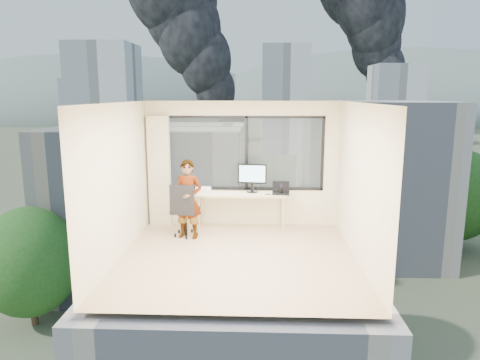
{
  "coord_description": "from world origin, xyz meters",
  "views": [
    {
      "loc": [
        0.32,
        -7.05,
        2.74
      ],
      "look_at": [
        0.0,
        1.0,
        1.15
      ],
      "focal_mm": 32.78,
      "sensor_mm": 36.0,
      "label": 1
    }
  ],
  "objects_px": {
    "laptop": "(281,189)",
    "handbag": "(280,186)",
    "chair": "(185,209)",
    "person": "(188,199)",
    "game_console": "(203,189)",
    "desk": "(241,211)",
    "monitor": "(252,178)"
  },
  "relations": [
    {
      "from": "chair",
      "to": "laptop",
      "type": "relative_size",
      "value": 2.96
    },
    {
      "from": "chair",
      "to": "person",
      "type": "height_order",
      "value": "person"
    },
    {
      "from": "desk",
      "to": "person",
      "type": "relative_size",
      "value": 1.18
    },
    {
      "from": "desk",
      "to": "chair",
      "type": "xyz_separation_m",
      "value": [
        -1.07,
        -0.52,
        0.17
      ]
    },
    {
      "from": "laptop",
      "to": "handbag",
      "type": "relative_size",
      "value": 1.42
    },
    {
      "from": "laptop",
      "to": "handbag",
      "type": "height_order",
      "value": "laptop"
    },
    {
      "from": "chair",
      "to": "person",
      "type": "distance_m",
      "value": 0.26
    },
    {
      "from": "chair",
      "to": "laptop",
      "type": "xyz_separation_m",
      "value": [
        1.87,
        0.46,
        0.32
      ]
    },
    {
      "from": "laptop",
      "to": "desk",
      "type": "bearing_deg",
      "value": -179.78
    },
    {
      "from": "desk",
      "to": "monitor",
      "type": "height_order",
      "value": "monitor"
    },
    {
      "from": "person",
      "to": "desk",
      "type": "bearing_deg",
      "value": 42.76
    },
    {
      "from": "chair",
      "to": "handbag",
      "type": "relative_size",
      "value": 4.2
    },
    {
      "from": "chair",
      "to": "person",
      "type": "xyz_separation_m",
      "value": [
        0.08,
        -0.11,
        0.22
      ]
    },
    {
      "from": "monitor",
      "to": "handbag",
      "type": "distance_m",
      "value": 0.63
    },
    {
      "from": "desk",
      "to": "game_console",
      "type": "height_order",
      "value": "game_console"
    },
    {
      "from": "person",
      "to": "game_console",
      "type": "bearing_deg",
      "value": 86.95
    },
    {
      "from": "monitor",
      "to": "game_console",
      "type": "bearing_deg",
      "value": -178.08
    },
    {
      "from": "person",
      "to": "game_console",
      "type": "xyz_separation_m",
      "value": [
        0.2,
        0.82,
        0.03
      ]
    },
    {
      "from": "desk",
      "to": "monitor",
      "type": "xyz_separation_m",
      "value": [
        0.22,
        0.1,
        0.67
      ]
    },
    {
      "from": "game_console",
      "to": "monitor",
      "type": "bearing_deg",
      "value": -4.87
    },
    {
      "from": "desk",
      "to": "chair",
      "type": "bearing_deg",
      "value": -154.04
    },
    {
      "from": "laptop",
      "to": "handbag",
      "type": "xyz_separation_m",
      "value": [
        0.0,
        0.31,
        -0.01
      ]
    },
    {
      "from": "person",
      "to": "chair",
      "type": "bearing_deg",
      "value": 135.52
    },
    {
      "from": "desk",
      "to": "handbag",
      "type": "xyz_separation_m",
      "value": [
        0.8,
        0.25,
        0.47
      ]
    },
    {
      "from": "handbag",
      "to": "desk",
      "type": "bearing_deg",
      "value": -162.58
    },
    {
      "from": "desk",
      "to": "laptop",
      "type": "height_order",
      "value": "laptop"
    },
    {
      "from": "game_console",
      "to": "desk",
      "type": "bearing_deg",
      "value": -13.38
    },
    {
      "from": "chair",
      "to": "handbag",
      "type": "distance_m",
      "value": 2.05
    },
    {
      "from": "chair",
      "to": "laptop",
      "type": "height_order",
      "value": "chair"
    },
    {
      "from": "desk",
      "to": "chair",
      "type": "relative_size",
      "value": 1.66
    },
    {
      "from": "desk",
      "to": "game_console",
      "type": "distance_m",
      "value": 0.92
    },
    {
      "from": "game_console",
      "to": "chair",
      "type": "bearing_deg",
      "value": -111.29
    }
  ]
}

